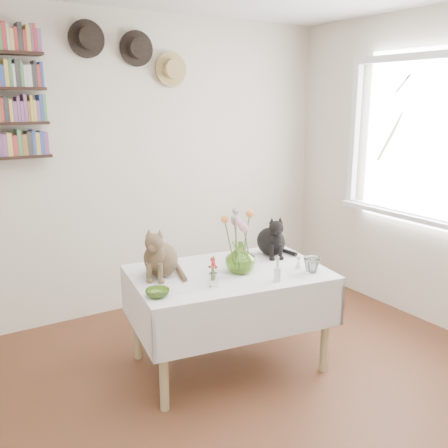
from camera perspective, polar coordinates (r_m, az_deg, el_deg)
room at (r=2.35m, az=8.42°, el=0.15°), size 4.08×4.58×2.58m
window at (r=4.30m, az=21.85°, el=7.60°), size 0.12×1.52×1.32m
dining_table at (r=3.41m, az=0.54°, el=-8.10°), size 1.40×1.02×0.69m
tabby_cat at (r=3.25m, az=-7.29°, el=-2.94°), size 0.37×0.37×0.35m
black_cat at (r=3.67m, az=5.41°, el=-1.17°), size 0.29×0.32×0.31m
flower_vase at (r=3.30m, az=1.89°, el=-3.82°), size 0.26×0.26×0.21m
green_bowl at (r=2.96m, az=-7.62°, el=-7.83°), size 0.19×0.19×0.04m
drinking_glass at (r=3.37m, az=10.00°, el=-4.58°), size 0.13×0.13×0.10m
candlestick at (r=3.17m, az=6.13°, el=-5.59°), size 0.05×0.05×0.16m
berry_jar at (r=3.06m, az=-1.22°, el=-5.48°), size 0.05×0.05×0.22m
porcelain_figurine at (r=3.44m, az=8.51°, el=-4.40°), size 0.05×0.05×0.09m
flower_bouquet at (r=3.24m, az=1.75°, el=0.21°), size 0.17×0.12×0.39m
wall_hats at (r=4.25m, az=-10.28°, el=18.73°), size 0.98×0.09×0.48m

